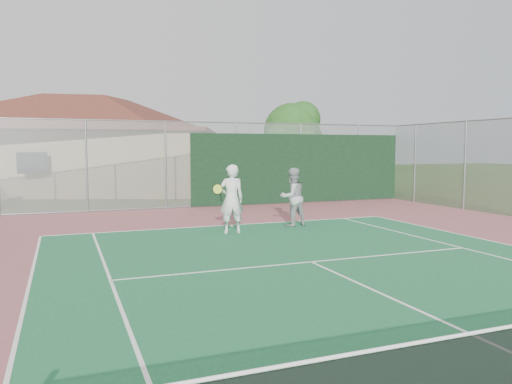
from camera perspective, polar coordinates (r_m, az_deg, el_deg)
back_fence at (r=21.07m, az=-1.93°, el=2.94°), size 20.08×0.11×3.53m
side_fence_right at (r=21.41m, az=22.76°, el=2.81°), size 0.08×9.00×3.50m
clubhouse at (r=29.64m, az=-18.53°, el=6.21°), size 16.96×14.05×6.28m
tree at (r=26.59m, az=4.28°, el=6.71°), size 3.52×3.33×4.91m
player_white_front at (r=14.14m, az=-2.84°, el=-0.86°), size 1.03×0.69×1.96m
player_grey_back at (r=15.48m, az=4.18°, el=-0.65°), size 0.99×0.83×1.81m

